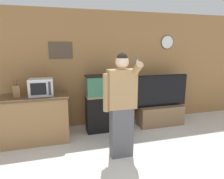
{
  "coord_description": "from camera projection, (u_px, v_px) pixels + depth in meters",
  "views": [
    {
      "loc": [
        -0.97,
        -1.47,
        1.83
      ],
      "look_at": [
        0.01,
        1.97,
        1.05
      ],
      "focal_mm": 32.0,
      "sensor_mm": 36.0,
      "label": 1
    }
  ],
  "objects": [
    {
      "name": "wall_back_paneled",
      "position": [
        99.0,
        69.0,
        4.59
      ],
      "size": [
        10.0,
        0.08,
        2.6
      ],
      "color": "olive",
      "rests_on": "ground_plane"
    },
    {
      "name": "counter_island",
      "position": [
        36.0,
        118.0,
        3.87
      ],
      "size": [
        1.24,
        0.65,
        0.91
      ],
      "color": "olive",
      "rests_on": "ground_plane"
    },
    {
      "name": "microwave",
      "position": [
        41.0,
        87.0,
        3.8
      ],
      "size": [
        0.44,
        0.37,
        0.31
      ],
      "color": "silver",
      "rests_on": "counter_island"
    },
    {
      "name": "knife_block",
      "position": [
        17.0,
        91.0,
        3.62
      ],
      "size": [
        0.12,
        0.11,
        0.33
      ],
      "color": "brown",
      "rests_on": "counter_island"
    },
    {
      "name": "aquarium_on_stand",
      "position": [
        105.0,
        103.0,
        4.33
      ],
      "size": [
        0.82,
        0.35,
        1.23
      ],
      "color": "black",
      "rests_on": "ground_plane"
    },
    {
      "name": "tv_on_stand",
      "position": [
        160.0,
        110.0,
        4.69
      ],
      "size": [
        1.3,
        0.4,
        1.19
      ],
      "color": "brown",
      "rests_on": "ground_plane"
    },
    {
      "name": "person_standing",
      "position": [
        121.0,
        104.0,
        3.23
      ],
      "size": [
        0.55,
        0.41,
        1.73
      ],
      "color": "#515156",
      "rests_on": "ground_plane"
    }
  ]
}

